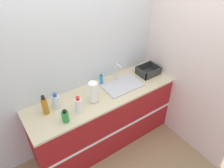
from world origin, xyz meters
TOP-DOWN VIEW (x-y plane):
  - ground_plane at (0.00, 0.00)m, footprint 12.00×12.00m
  - wall_back at (0.00, 0.62)m, footprint 4.40×0.06m
  - wall_right at (1.03, 0.29)m, footprint 0.06×2.59m
  - counter_cabinet at (0.00, 0.29)m, footprint 2.02×0.61m
  - sink at (0.31, 0.29)m, footprint 0.52×0.34m
  - paper_towel_roll at (-0.17, 0.23)m, footprint 0.11×0.11m
  - dish_rack at (0.79, 0.31)m, footprint 0.29×0.24m
  - bottle_amber at (-0.73, 0.36)m, footprint 0.07×0.07m
  - bottle_green at (-0.60, 0.12)m, footprint 0.08×0.08m
  - bottle_clear at (-0.59, 0.39)m, footprint 0.08×0.08m
  - bottle_white_spray at (-0.41, 0.17)m, footprint 0.08×0.08m
  - soap_dispenser at (0.10, 0.49)m, footprint 0.05×0.05m

SIDE VIEW (x-z plane):
  - ground_plane at x=0.00m, z-range 0.00..0.00m
  - counter_cabinet at x=0.00m, z-range 0.00..0.91m
  - sink at x=0.31m, z-range 0.79..1.07m
  - dish_rack at x=0.79m, z-range 0.89..1.01m
  - soap_dispenser at x=0.10m, z-range 0.90..1.05m
  - bottle_green at x=-0.60m, z-range 0.90..1.06m
  - bottle_clear at x=-0.59m, z-range 0.90..1.11m
  - bottle_white_spray at x=-0.41m, z-range 0.90..1.12m
  - bottle_amber at x=-0.73m, z-range 0.89..1.15m
  - paper_towel_roll at x=-0.17m, z-range 0.91..1.19m
  - wall_back at x=0.00m, z-range 0.00..2.60m
  - wall_right at x=1.03m, z-range 0.00..2.60m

